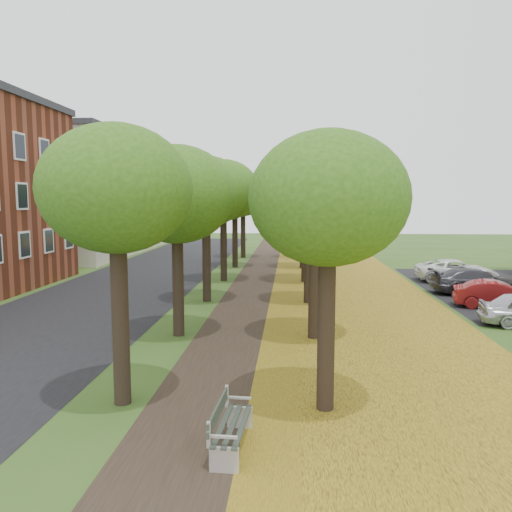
% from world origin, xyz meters
% --- Properties ---
extents(ground, '(120.00, 120.00, 0.00)m').
position_xyz_m(ground, '(0.00, 0.00, 0.00)').
color(ground, '#2D4C19').
rests_on(ground, ground).
extents(street_asphalt, '(8.00, 70.00, 0.01)m').
position_xyz_m(street_asphalt, '(-7.50, 15.00, 0.00)').
color(street_asphalt, black).
rests_on(street_asphalt, ground).
extents(footpath, '(3.20, 70.00, 0.01)m').
position_xyz_m(footpath, '(0.00, 15.00, 0.00)').
color(footpath, black).
rests_on(footpath, ground).
extents(leaf_verge, '(7.50, 70.00, 0.01)m').
position_xyz_m(leaf_verge, '(5.00, 15.00, 0.01)').
color(leaf_verge, '#B59A21').
rests_on(leaf_verge, ground).
extents(parking_lot, '(9.00, 16.00, 0.01)m').
position_xyz_m(parking_lot, '(13.50, 16.00, 0.00)').
color(parking_lot, black).
rests_on(parking_lot, ground).
extents(tree_row_west, '(3.87, 33.87, 6.71)m').
position_xyz_m(tree_row_west, '(-2.20, 15.00, 5.02)').
color(tree_row_west, black).
rests_on(tree_row_west, ground).
extents(tree_row_east, '(3.87, 33.87, 6.71)m').
position_xyz_m(tree_row_east, '(2.60, 15.00, 5.02)').
color(tree_row_east, black).
rests_on(tree_row_east, ground).
extents(building_cream, '(10.30, 20.30, 10.40)m').
position_xyz_m(building_cream, '(-17.00, 33.00, 5.21)').
color(building_cream, beige).
rests_on(building_cream, ground).
extents(bench, '(0.67, 1.95, 0.91)m').
position_xyz_m(bench, '(0.61, -2.00, 0.47)').
color(bench, '#273129').
rests_on(bench, ground).
extents(car_red, '(3.89, 2.08, 1.22)m').
position_xyz_m(car_red, '(11.00, 11.40, 0.61)').
color(car_red, maroon).
rests_on(car_red, ground).
extents(car_grey, '(4.60, 2.07, 1.31)m').
position_xyz_m(car_grey, '(11.27, 14.80, 0.65)').
color(car_grey, '#343339').
rests_on(car_grey, ground).
extents(car_white, '(4.71, 2.27, 1.30)m').
position_xyz_m(car_white, '(11.56, 18.73, 0.65)').
color(car_white, white).
rests_on(car_white, ground).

